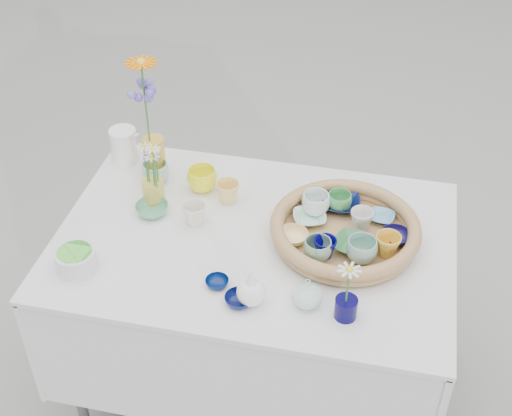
% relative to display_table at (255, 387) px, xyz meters
% --- Properties ---
extents(ground, '(80.00, 80.00, 0.00)m').
position_rel_display_table_xyz_m(ground, '(0.00, 0.00, 0.00)').
color(ground, gray).
extents(display_table, '(1.26, 0.86, 0.77)m').
position_rel_display_table_xyz_m(display_table, '(0.00, 0.00, 0.00)').
color(display_table, silver).
rests_on(display_table, ground).
extents(wicker_tray, '(0.47, 0.47, 0.08)m').
position_rel_display_table_xyz_m(wicker_tray, '(0.28, 0.05, 0.80)').
color(wicker_tray, olive).
rests_on(wicker_tray, display_table).
extents(tray_ceramic_0, '(0.13, 0.13, 0.03)m').
position_rel_display_table_xyz_m(tray_ceramic_0, '(0.25, 0.19, 0.80)').
color(tray_ceramic_0, '#0A1546').
rests_on(tray_ceramic_0, wicker_tray).
extents(tray_ceramic_1, '(0.12, 0.12, 0.03)m').
position_rel_display_table_xyz_m(tray_ceramic_1, '(0.44, 0.06, 0.80)').
color(tray_ceramic_1, '#140E49').
rests_on(tray_ceramic_1, wicker_tray).
extents(tray_ceramic_2, '(0.09, 0.09, 0.07)m').
position_rel_display_table_xyz_m(tray_ceramic_2, '(0.42, -0.01, 0.82)').
color(tray_ceramic_2, gold).
rests_on(tray_ceramic_2, wicker_tray).
extents(tray_ceramic_3, '(0.15, 0.15, 0.03)m').
position_rel_display_table_xyz_m(tray_ceramic_3, '(0.31, -0.01, 0.80)').
color(tray_ceramic_3, '#3C8247').
rests_on(tray_ceramic_3, wicker_tray).
extents(tray_ceramic_4, '(0.09, 0.09, 0.07)m').
position_rel_display_table_xyz_m(tray_ceramic_4, '(0.21, -0.07, 0.82)').
color(tray_ceramic_4, '#7AA585').
rests_on(tray_ceramic_4, wicker_tray).
extents(tray_ceramic_5, '(0.13, 0.13, 0.03)m').
position_rel_display_table_xyz_m(tray_ceramic_5, '(0.16, 0.10, 0.80)').
color(tray_ceramic_5, silver).
rests_on(tray_ceramic_5, wicker_tray).
extents(tray_ceramic_6, '(0.10, 0.10, 0.07)m').
position_rel_display_table_xyz_m(tray_ceramic_6, '(0.17, 0.15, 0.82)').
color(tray_ceramic_6, white).
rests_on(tray_ceramic_6, wicker_tray).
extents(tray_ceramic_7, '(0.10, 0.10, 0.07)m').
position_rel_display_table_xyz_m(tray_ceramic_7, '(0.33, 0.10, 0.82)').
color(tray_ceramic_7, silver).
rests_on(tray_ceramic_7, wicker_tray).
extents(tray_ceramic_8, '(0.09, 0.09, 0.02)m').
position_rel_display_table_xyz_m(tray_ceramic_8, '(0.39, 0.16, 0.79)').
color(tray_ceramic_8, '#64A0C9').
rests_on(tray_ceramic_8, wicker_tray).
extents(tray_ceramic_9, '(0.08, 0.08, 0.07)m').
position_rel_display_table_xyz_m(tray_ceramic_9, '(0.23, -0.06, 0.82)').
color(tray_ceramic_9, '#05025D').
rests_on(tray_ceramic_9, wicker_tray).
extents(tray_ceramic_10, '(0.11, 0.11, 0.03)m').
position_rel_display_table_xyz_m(tray_ceramic_10, '(0.12, -0.01, 0.80)').
color(tray_ceramic_10, '#FBD88E').
rests_on(tray_ceramic_10, wicker_tray).
extents(tray_ceramic_11, '(0.12, 0.12, 0.08)m').
position_rel_display_table_xyz_m(tray_ceramic_11, '(0.34, -0.05, 0.82)').
color(tray_ceramic_11, '#85B6AA').
rests_on(tray_ceramic_11, wicker_tray).
extents(tray_ceramic_12, '(0.10, 0.10, 0.06)m').
position_rel_display_table_xyz_m(tray_ceramic_12, '(0.25, 0.18, 0.82)').
color(tray_ceramic_12, '#4BA05C').
rests_on(tray_ceramic_12, wicker_tray).
extents(loose_ceramic_0, '(0.13, 0.13, 0.08)m').
position_rel_display_table_xyz_m(loose_ceramic_0, '(-0.23, 0.21, 0.81)').
color(loose_ceramic_0, yellow).
rests_on(loose_ceramic_0, display_table).
extents(loose_ceramic_1, '(0.10, 0.10, 0.07)m').
position_rel_display_table_xyz_m(loose_ceramic_1, '(-0.13, 0.17, 0.80)').
color(loose_ceramic_1, '#F2CC6A').
rests_on(loose_ceramic_1, display_table).
extents(loose_ceramic_2, '(0.12, 0.12, 0.03)m').
position_rel_display_table_xyz_m(loose_ceramic_2, '(-0.36, 0.05, 0.78)').
color(loose_ceramic_2, '#5AA379').
rests_on(loose_ceramic_2, display_table).
extents(loose_ceramic_3, '(0.10, 0.10, 0.07)m').
position_rel_display_table_xyz_m(loose_ceramic_3, '(-0.21, 0.03, 0.80)').
color(loose_ceramic_3, silver).
rests_on(loose_ceramic_3, display_table).
extents(loose_ceramic_4, '(0.09, 0.09, 0.02)m').
position_rel_display_table_xyz_m(loose_ceramic_4, '(-0.06, -0.23, 0.78)').
color(loose_ceramic_4, '#02164B').
rests_on(loose_ceramic_4, display_table).
extents(loose_ceramic_5, '(0.10, 0.10, 0.07)m').
position_rel_display_table_xyz_m(loose_ceramic_5, '(-0.40, 0.22, 0.80)').
color(loose_ceramic_5, '#9ABFBC').
rests_on(loose_ceramic_5, display_table).
extents(loose_ceramic_6, '(0.11, 0.11, 0.03)m').
position_rel_display_table_xyz_m(loose_ceramic_6, '(0.02, -0.29, 0.78)').
color(loose_ceramic_6, '#0A1249').
rests_on(loose_ceramic_6, display_table).
extents(fluted_bowl, '(0.13, 0.13, 0.07)m').
position_rel_display_table_xyz_m(fluted_bowl, '(-0.50, -0.25, 0.80)').
color(fluted_bowl, silver).
rests_on(fluted_bowl, display_table).
extents(bud_vase_paleblue, '(0.09, 0.09, 0.13)m').
position_rel_display_table_xyz_m(bud_vase_paleblue, '(0.05, -0.28, 0.83)').
color(bud_vase_paleblue, white).
rests_on(bud_vase_paleblue, display_table).
extents(bud_vase_seafoam, '(0.09, 0.09, 0.09)m').
position_rel_display_table_xyz_m(bud_vase_seafoam, '(0.21, -0.25, 0.81)').
color(bud_vase_seafoam, silver).
rests_on(bud_vase_seafoam, display_table).
extents(bud_vase_cobalt, '(0.07, 0.07, 0.06)m').
position_rel_display_table_xyz_m(bud_vase_cobalt, '(0.32, -0.27, 0.80)').
color(bud_vase_cobalt, '#07043C').
rests_on(bud_vase_cobalt, display_table).
extents(single_daisy, '(0.10, 0.10, 0.14)m').
position_rel_display_table_xyz_m(single_daisy, '(0.32, -0.28, 0.89)').
color(single_daisy, white).
rests_on(single_daisy, bud_vase_cobalt).
extents(tall_vase_yellow, '(0.08, 0.08, 0.14)m').
position_rel_display_table_xyz_m(tall_vase_yellow, '(-0.42, 0.27, 0.84)').
color(tall_vase_yellow, gold).
rests_on(tall_vase_yellow, display_table).
extents(gerbera, '(0.16, 0.16, 0.32)m').
position_rel_display_table_xyz_m(gerbera, '(-0.43, 0.26, 1.06)').
color(gerbera, orange).
rests_on(gerbera, tall_vase_yellow).
extents(hydrangea, '(0.10, 0.10, 0.26)m').
position_rel_display_table_xyz_m(hydrangea, '(-0.43, 0.26, 1.00)').
color(hydrangea, '#6350C5').
rests_on(hydrangea, tall_vase_yellow).
extents(white_pitcher, '(0.16, 0.13, 0.13)m').
position_rel_display_table_xyz_m(white_pitcher, '(-0.55, 0.32, 0.83)').
color(white_pitcher, white).
rests_on(white_pitcher, display_table).
extents(daisy_cup, '(0.09, 0.09, 0.08)m').
position_rel_display_table_xyz_m(daisy_cup, '(-0.37, 0.11, 0.81)').
color(daisy_cup, gold).
rests_on(daisy_cup, display_table).
extents(daisy_posy, '(0.10, 0.10, 0.16)m').
position_rel_display_table_xyz_m(daisy_posy, '(-0.37, 0.10, 0.92)').
color(daisy_posy, silver).
rests_on(daisy_posy, daisy_cup).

